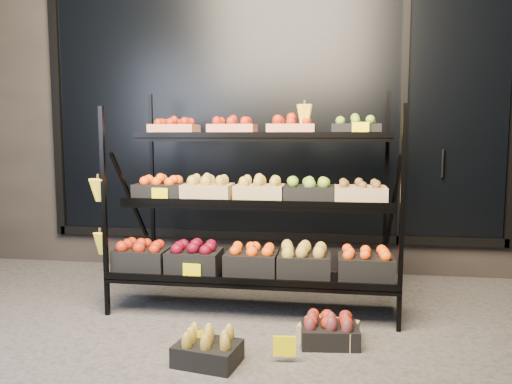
# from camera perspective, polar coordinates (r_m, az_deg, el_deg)

# --- Properties ---
(ground) EXTENTS (24.00, 24.00, 0.00)m
(ground) POSITION_cam_1_polar(r_m,az_deg,el_deg) (3.42, -1.59, -15.77)
(ground) COLOR #514F4C
(ground) RESTS_ON ground
(building) EXTENTS (6.00, 2.08, 3.50)m
(building) POSITION_cam_1_polar(r_m,az_deg,el_deg) (5.76, 2.98, 10.92)
(building) COLOR #2D2826
(building) RESTS_ON ground
(display_rack) EXTENTS (2.18, 1.02, 1.66)m
(display_rack) POSITION_cam_1_polar(r_m,az_deg,el_deg) (3.80, -0.20, -1.25)
(display_rack) COLOR black
(display_rack) RESTS_ON ground
(tag_floor_a) EXTENTS (0.13, 0.01, 0.12)m
(tag_floor_a) POSITION_cam_1_polar(r_m,az_deg,el_deg) (3.08, -6.60, -17.22)
(tag_floor_a) COLOR #FAE600
(tag_floor_a) RESTS_ON ground
(tag_floor_b) EXTENTS (0.13, 0.01, 0.12)m
(tag_floor_b) POSITION_cam_1_polar(r_m,az_deg,el_deg) (3.00, 3.27, -17.88)
(tag_floor_b) COLOR #FAE600
(tag_floor_b) RESTS_ON ground
(floor_crate_midleft) EXTENTS (0.39, 0.32, 0.19)m
(floor_crate_midleft) POSITION_cam_1_polar(r_m,az_deg,el_deg) (2.99, -5.55, -17.43)
(floor_crate_midleft) COLOR black
(floor_crate_midleft) RESTS_ON ground
(floor_crate_midright) EXTENTS (0.40, 0.33, 0.18)m
(floor_crate_midright) POSITION_cam_1_polar(r_m,az_deg,el_deg) (3.30, 8.29, -15.13)
(floor_crate_midright) COLOR tan
(floor_crate_midright) RESTS_ON ground
(floor_crate_right) EXTENTS (0.38, 0.29, 0.19)m
(floor_crate_right) POSITION_cam_1_polar(r_m,az_deg,el_deg) (3.25, 8.38, -15.42)
(floor_crate_right) COLOR black
(floor_crate_right) RESTS_ON ground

